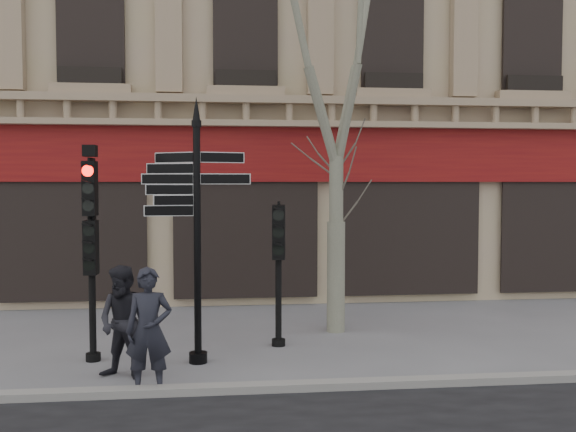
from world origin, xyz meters
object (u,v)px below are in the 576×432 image
at_px(plane_tree, 337,30).
at_px(pedestrian_a, 149,330).
at_px(traffic_signal_main, 91,225).
at_px(traffic_signal_secondary, 278,248).
at_px(fingerpost, 197,185).
at_px(pedestrian_b, 124,322).

height_order(plane_tree, pedestrian_a, plane_tree).
xyz_separation_m(traffic_signal_main, pedestrian_a, (1.09, -1.73, -1.36)).
bearing_deg(traffic_signal_secondary, traffic_signal_main, -161.13).
height_order(fingerpost, traffic_signal_main, fingerpost).
relative_size(plane_tree, pedestrian_a, 4.76).
xyz_separation_m(fingerpost, pedestrian_a, (-0.63, -1.44, -2.01)).
relative_size(traffic_signal_main, plane_tree, 0.42).
relative_size(fingerpost, plane_tree, 0.51).
distance_m(fingerpost, pedestrian_a, 2.55).
xyz_separation_m(traffic_signal_main, pedestrian_b, (0.65, -1.02, -1.39)).
bearing_deg(pedestrian_a, pedestrian_b, 122.34).
distance_m(traffic_signal_secondary, pedestrian_a, 3.25).
bearing_deg(plane_tree, pedestrian_b, -144.50).
xyz_separation_m(traffic_signal_secondary, pedestrian_b, (-2.48, -1.66, -0.92)).
distance_m(traffic_signal_secondary, plane_tree, 4.40).
height_order(plane_tree, pedestrian_b, plane_tree).
xyz_separation_m(traffic_signal_secondary, pedestrian_a, (-2.04, -2.37, -0.89)).
height_order(traffic_signal_main, plane_tree, plane_tree).
bearing_deg(pedestrian_b, traffic_signal_secondary, 56.71).
bearing_deg(fingerpost, plane_tree, 45.06).
bearing_deg(pedestrian_a, plane_tree, 46.62).
bearing_deg(traffic_signal_secondary, plane_tree, 46.04).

